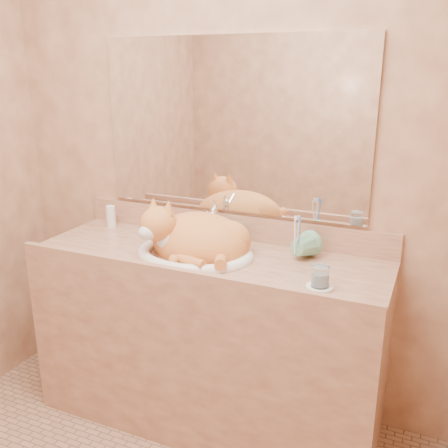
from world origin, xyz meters
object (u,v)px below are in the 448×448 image
at_px(cat, 194,236).
at_px(sink_basin, 195,237).
at_px(vanity_counter, 208,339).
at_px(toothbrush_cup, 296,250).
at_px(soap_dispenser, 233,231).
at_px(water_glass, 320,276).

bearing_deg(cat, sink_basin, -45.87).
xyz_separation_m(vanity_counter, sink_basin, (-0.05, -0.02, 0.51)).
bearing_deg(sink_basin, toothbrush_cup, 8.72).
xyz_separation_m(soap_dispenser, toothbrush_cup, (0.31, -0.03, -0.04)).
distance_m(toothbrush_cup, water_glass, 0.28).
xyz_separation_m(toothbrush_cup, water_glass, (0.16, -0.23, -0.00)).
bearing_deg(vanity_counter, toothbrush_cup, 11.91).
distance_m(soap_dispenser, toothbrush_cup, 0.31).
distance_m(vanity_counter, soap_dispenser, 0.53).
height_order(cat, water_glass, cat).
relative_size(soap_dispenser, toothbrush_cup, 1.55).
distance_m(vanity_counter, cat, 0.51).
distance_m(sink_basin, cat, 0.02).
relative_size(toothbrush_cup, water_glass, 1.47).
xyz_separation_m(sink_basin, soap_dispenser, (0.13, 0.13, 0.01)).
bearing_deg(water_glass, cat, 166.50).
height_order(sink_basin, cat, cat).
height_order(vanity_counter, sink_basin, sink_basin).
xyz_separation_m(cat, water_glass, (0.61, -0.15, -0.03)).
xyz_separation_m(sink_basin, toothbrush_cup, (0.44, 0.10, -0.03)).
relative_size(sink_basin, cat, 1.12).
height_order(toothbrush_cup, water_glass, toothbrush_cup).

